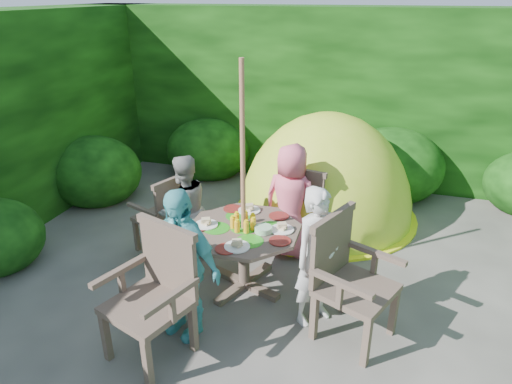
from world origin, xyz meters
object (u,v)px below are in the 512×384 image
(garden_chair_back, at_px, (306,204))
(patio_table, at_px, (244,237))
(child_right, at_px, (317,257))
(child_back, at_px, (291,201))
(child_front, at_px, (182,264))
(dome_tent, at_px, (324,214))
(garden_chair_left, at_px, (165,213))
(parasol_pole, at_px, (243,184))
(garden_chair_right, at_px, (348,277))
(garden_chair_front, at_px, (155,292))
(child_left, at_px, (184,210))

(garden_chair_back, bearing_deg, patio_table, 79.89)
(child_right, distance_m, child_back, 1.13)
(child_front, height_order, dome_tent, dome_tent)
(garden_chair_left, height_order, dome_tent, dome_tent)
(parasol_pole, xyz_separation_m, garden_chair_right, (1.02, -0.38, -0.55))
(child_right, height_order, dome_tent, dome_tent)
(garden_chair_front, relative_size, child_front, 0.78)
(garden_chair_back, height_order, garden_chair_front, garden_chair_front)
(garden_chair_left, xyz_separation_m, dome_tent, (1.54, 1.41, -0.47))
(garden_chair_back, relative_size, dome_tent, 0.33)
(child_back, bearing_deg, child_front, 79.88)
(patio_table, bearing_deg, dome_tent, 74.45)
(garden_chair_right, relative_size, dome_tent, 0.37)
(child_right, xyz_separation_m, child_front, (-1.03, -0.47, 0.03))
(patio_table, height_order, dome_tent, dome_tent)
(garden_chair_back, distance_m, child_back, 0.33)
(garden_chair_right, height_order, garden_chair_left, garden_chair_right)
(patio_table, xyz_separation_m, garden_chair_left, (-1.03, 0.39, -0.08))
(child_back, distance_m, child_front, 1.60)
(parasol_pole, bearing_deg, garden_chair_front, -110.80)
(child_right, bearing_deg, garden_chair_front, 162.36)
(garden_chair_back, bearing_deg, child_right, 115.99)
(garden_chair_right, distance_m, garden_chair_left, 2.19)
(child_right, height_order, child_back, child_right)
(garden_chair_right, bearing_deg, child_left, 92.86)
(patio_table, xyz_separation_m, garden_chair_front, (-0.39, -1.02, 0.00))
(patio_table, relative_size, garden_chair_right, 1.40)
(garden_chair_right, distance_m, child_front, 1.36)
(parasol_pole, bearing_deg, child_right, -20.67)
(garden_chair_right, bearing_deg, child_back, 56.57)
(garden_chair_right, bearing_deg, patio_table, 92.92)
(patio_table, relative_size, child_back, 1.14)
(patio_table, xyz_separation_m, child_right, (0.74, -0.28, 0.08))
(garden_chair_right, distance_m, dome_tent, 2.31)
(garden_chair_front, bearing_deg, child_front, 88.02)
(garden_chair_left, xyz_separation_m, child_back, (1.31, 0.36, 0.16))
(dome_tent, bearing_deg, parasol_pole, -123.14)
(garden_chair_front, bearing_deg, patio_table, 88.17)
(garden_chair_back, bearing_deg, child_front, 79.99)
(garden_chair_back, distance_m, child_front, 1.91)
(parasol_pole, height_order, child_left, parasol_pole)
(garden_chair_left, relative_size, garden_chair_back, 0.95)
(patio_table, relative_size, garden_chair_left, 1.64)
(child_front, bearing_deg, garden_chair_back, 86.41)
(child_left, bearing_deg, patio_table, 98.89)
(patio_table, distance_m, child_right, 0.80)
(patio_table, height_order, garden_chair_back, garden_chair_back)
(patio_table, distance_m, child_back, 0.80)
(garden_chair_left, distance_m, dome_tent, 2.14)
(garden_chair_right, height_order, child_right, child_right)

